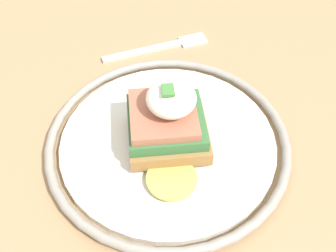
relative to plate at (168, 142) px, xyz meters
name	(u,v)px	position (x,y,z in m)	size (l,w,h in m)	color
dining_table	(129,178)	(-0.03, -0.05, -0.11)	(1.14, 0.86, 0.73)	tan
plate	(168,142)	(0.00, 0.00, 0.00)	(0.27, 0.27, 0.02)	silver
sandwich	(168,120)	(0.00, 0.00, 0.03)	(0.12, 0.08, 0.07)	#9E703D
fork	(161,47)	(-0.17, 0.01, -0.01)	(0.05, 0.15, 0.00)	silver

